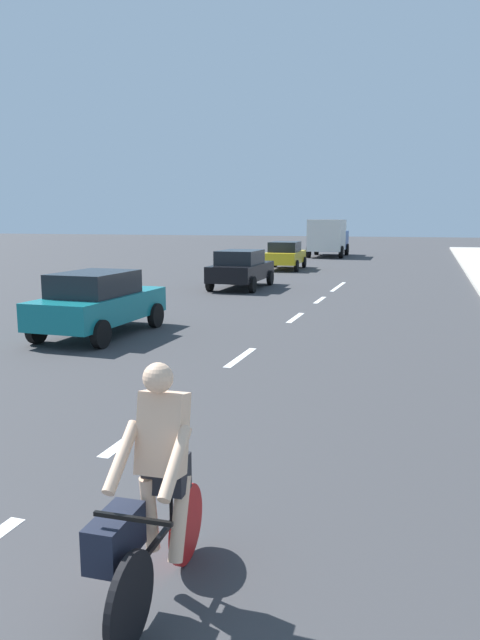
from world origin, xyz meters
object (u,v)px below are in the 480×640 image
object	(u,v)px
parked_car_teal	(98,302)
parked_car_black	(241,268)
cyclist	(152,497)
parked_car_yellow	(285,255)
delivery_truck	(328,237)

from	to	relation	value
parked_car_teal	parked_car_black	distance (m)	10.64
cyclist	parked_car_black	bearing A→B (deg)	-76.44
parked_car_teal	parked_car_yellow	distance (m)	20.25
parked_car_black	delivery_truck	bearing A→B (deg)	89.20
delivery_truck	parked_car_teal	bearing A→B (deg)	-92.22
parked_car_black	cyclist	bearing A→B (deg)	-75.11
parked_car_yellow	delivery_truck	world-z (taller)	delivery_truck
cyclist	parked_car_black	distance (m)	20.32
parked_car_teal	delivery_truck	world-z (taller)	delivery_truck
cyclist	parked_car_black	size ratio (longest dim) A/B	0.43
cyclist	parked_car_yellow	bearing A→B (deg)	-80.70
parked_car_teal	parked_car_black	world-z (taller)	same
parked_car_black	parked_car_teal	bearing A→B (deg)	-92.38
parked_car_teal	parked_car_black	xyz separation A→B (m)	(0.27, 10.64, 0.00)
parked_car_teal	delivery_truck	size ratio (longest dim) A/B	0.63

